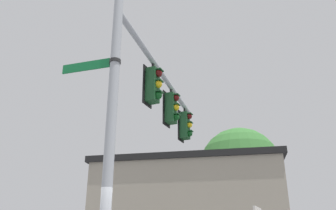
% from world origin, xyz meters
% --- Properties ---
extents(signal_pole, '(0.22, 0.22, 7.33)m').
position_xyz_m(signal_pole, '(0.00, 0.00, 3.67)').
color(signal_pole, '#ADB2B7').
rests_on(signal_pole, ground).
extents(mast_arm, '(7.16, 1.11, 0.17)m').
position_xyz_m(mast_arm, '(-3.57, -0.47, 6.60)').
color(mast_arm, '#ADB2B7').
extents(traffic_light_nearest_pole, '(0.54, 0.49, 1.31)m').
position_xyz_m(traffic_light_nearest_pole, '(-2.49, -0.31, 5.82)').
color(traffic_light_nearest_pole, black).
extents(traffic_light_mid_inner, '(0.54, 0.49, 1.31)m').
position_xyz_m(traffic_light_mid_inner, '(-4.36, -0.55, 5.82)').
color(traffic_light_mid_inner, black).
extents(traffic_light_mid_outer, '(0.54, 0.49, 1.31)m').
position_xyz_m(traffic_light_mid_outer, '(-6.24, -0.80, 5.82)').
color(traffic_light_mid_outer, black).
extents(street_name_sign, '(0.32, 1.44, 0.22)m').
position_xyz_m(street_name_sign, '(0.06, -0.44, 5.26)').
color(street_name_sign, '#147238').
extents(tree_by_storefront, '(4.29, 4.29, 7.55)m').
position_xyz_m(tree_by_storefront, '(-12.79, -0.28, 5.39)').
color(tree_by_storefront, '#4C3823').
rests_on(tree_by_storefront, ground).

